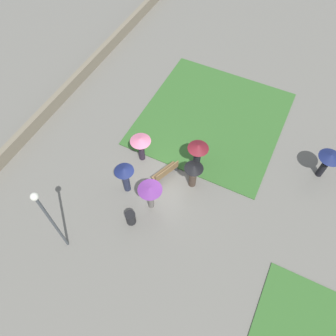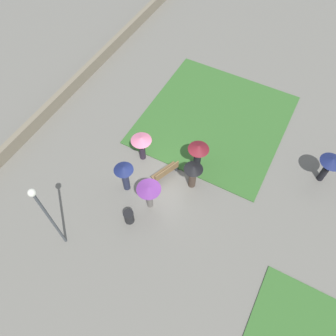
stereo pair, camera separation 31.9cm
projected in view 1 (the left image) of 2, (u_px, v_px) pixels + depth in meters
ground_plane at (162, 181)px, 17.76m from camera, size 90.00×90.00×0.00m
lawn_patch_near at (212, 118)px, 20.24m from camera, size 8.64×8.26×0.06m
parapet_wall at (35, 123)px, 19.48m from camera, size 45.00×0.35×0.85m
park_bench at (166, 172)px, 17.52m from camera, size 1.61×0.99×0.90m
lamp_post at (48, 216)px, 13.19m from camera, size 0.32×0.32×4.93m
trash_bin at (131, 218)px, 16.11m from camera, size 0.53×0.53×0.79m
crowd_person_pink at (141, 144)px, 17.51m from camera, size 1.12×1.12×1.76m
crowd_person_navy at (125, 175)px, 16.38m from camera, size 0.99×0.99×1.95m
crowd_person_maroon at (198, 152)px, 17.09m from camera, size 1.11×1.11×2.00m
crowd_person_black at (193, 172)px, 16.65m from camera, size 0.98×0.98×1.78m
crowd_person_purple at (150, 192)px, 15.75m from camera, size 1.20×1.20×1.85m
lone_walker_far_path at (328, 160)px, 16.84m from camera, size 1.18×1.18×1.83m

